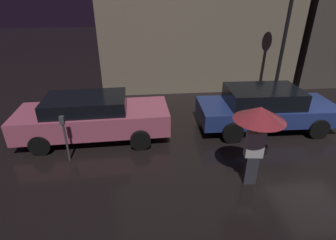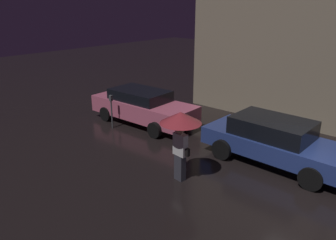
{
  "view_description": "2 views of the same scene",
  "coord_description": "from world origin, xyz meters",
  "px_view_note": "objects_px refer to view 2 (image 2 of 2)",
  "views": [
    {
      "loc": [
        -5.62,
        -6.31,
        4.3
      ],
      "look_at": [
        -5.01,
        0.08,
        1.11
      ],
      "focal_mm": 28.0,
      "sensor_mm": 36.0,
      "label": 1
    },
    {
      "loc": [
        2.09,
        -7.81,
        4.79
      ],
      "look_at": [
        -4.6,
        -0.19,
        1.16
      ],
      "focal_mm": 35.0,
      "sensor_mm": 36.0,
      "label": 2
    }
  ],
  "objects_px": {
    "parked_car_blue": "(275,140)",
    "parked_car_pink": "(143,106)",
    "parking_meter": "(111,108)",
    "pedestrian_with_umbrella": "(181,125)"
  },
  "relations": [
    {
      "from": "parked_car_pink",
      "to": "parked_car_blue",
      "type": "height_order",
      "value": "parked_car_blue"
    },
    {
      "from": "pedestrian_with_umbrella",
      "to": "parking_meter",
      "type": "relative_size",
      "value": 1.5
    },
    {
      "from": "parked_car_pink",
      "to": "pedestrian_with_umbrella",
      "type": "height_order",
      "value": "pedestrian_with_umbrella"
    },
    {
      "from": "parked_car_blue",
      "to": "pedestrian_with_umbrella",
      "type": "distance_m",
      "value": 3.31
    },
    {
      "from": "parked_car_blue",
      "to": "pedestrian_with_umbrella",
      "type": "relative_size",
      "value": 2.24
    },
    {
      "from": "parked_car_pink",
      "to": "parking_meter",
      "type": "relative_size",
      "value": 3.45
    },
    {
      "from": "parked_car_pink",
      "to": "parking_meter",
      "type": "bearing_deg",
      "value": -114.69
    },
    {
      "from": "parked_car_pink",
      "to": "pedestrian_with_umbrella",
      "type": "distance_m",
      "value": 5.0
    },
    {
      "from": "parked_car_blue",
      "to": "parking_meter",
      "type": "bearing_deg",
      "value": -165.98
    },
    {
      "from": "parked_car_blue",
      "to": "parked_car_pink",
      "type": "bearing_deg",
      "value": -177.03
    }
  ]
}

